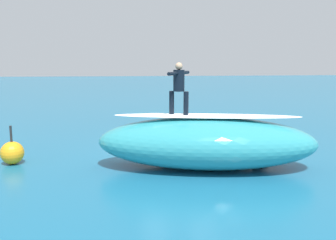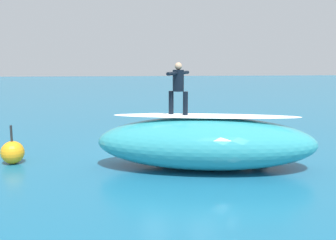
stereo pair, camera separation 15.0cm
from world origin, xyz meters
name	(u,v)px [view 1 (the left image)]	position (x,y,z in m)	size (l,w,h in m)	color
ground_plane	(178,153)	(0.00, 0.00, 0.00)	(120.00, 120.00, 0.00)	#196084
wave_crest	(206,143)	(-0.60, 1.86, 0.77)	(6.52, 2.53, 1.55)	teal
wave_foam_lip	(207,116)	(-0.60, 1.86, 1.59)	(5.54, 0.88, 0.08)	white
surfboard_riding	(179,116)	(0.21, 1.71, 1.58)	(2.12, 0.52, 0.08)	#EAE5C6
surfer_riding	(179,84)	(0.21, 1.71, 2.51)	(0.82, 1.30, 1.53)	black
surfboard_paddling	(160,145)	(0.54, -1.22, 0.04)	(2.32, 0.55, 0.08)	#EAE5C6
surfer_paddling	(161,141)	(0.50, -1.10, 0.20)	(0.75, 1.57, 0.29)	black
buoy_marker	(12,153)	(5.32, 0.80, 0.36)	(0.72, 0.72, 1.22)	orange
foam_patch_near	(211,160)	(-0.88, 1.37, 0.09)	(0.65, 0.60, 0.17)	white
foam_patch_mid	(138,156)	(1.41, 0.47, 0.05)	(0.60, 0.36, 0.10)	white
foam_patch_far	(260,161)	(-2.41, 1.55, 0.08)	(0.75, 0.53, 0.17)	white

